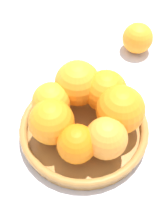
% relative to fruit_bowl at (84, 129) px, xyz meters
% --- Properties ---
extents(ground_plane, '(4.00, 4.00, 0.00)m').
position_rel_fruit_bowl_xyz_m(ground_plane, '(0.00, 0.00, -0.01)').
color(ground_plane, silver).
extents(fruit_bowl, '(0.23, 0.23, 0.03)m').
position_rel_fruit_bowl_xyz_m(fruit_bowl, '(0.00, 0.00, 0.00)').
color(fruit_bowl, '#A57238').
rests_on(fruit_bowl, ground_plane).
extents(orange_pile, '(0.19, 0.20, 0.08)m').
position_rel_fruit_bowl_xyz_m(orange_pile, '(0.01, -0.00, 0.05)').
color(orange_pile, orange).
rests_on(orange_pile, fruit_bowl).
extents(stray_orange, '(0.07, 0.07, 0.07)m').
position_rel_fruit_bowl_xyz_m(stray_orange, '(0.25, -0.04, 0.02)').
color(stray_orange, orange).
rests_on(stray_orange, ground_plane).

